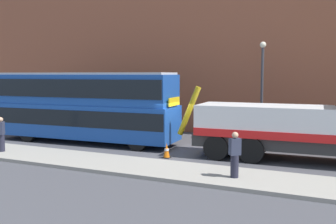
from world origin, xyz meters
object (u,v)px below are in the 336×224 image
at_px(double_decker_bus, 85,104).
at_px(pedestrian_onlooker, 1,135).
at_px(recovery_tow_truck, 305,123).
at_px(traffic_cone_near_bus, 167,151).
at_px(pedestrian_bystander, 235,155).
at_px(street_lamp, 262,83).

relative_size(double_decker_bus, pedestrian_onlooker, 6.51).
xyz_separation_m(recovery_tow_truck, traffic_cone_near_bus, (-6.01, -1.82, -1.42)).
bearing_deg(pedestrian_bystander, double_decker_bus, 26.18).
relative_size(recovery_tow_truck, pedestrian_bystander, 5.96).
xyz_separation_m(pedestrian_onlooker, street_lamp, (11.06, 8.88, 2.49)).
xyz_separation_m(recovery_tow_truck, pedestrian_onlooker, (-13.80, -4.46, -0.77)).
bearing_deg(street_lamp, double_decker_bus, -154.43).
bearing_deg(double_decker_bus, recovery_tow_truck, -2.36).
distance_m(pedestrian_bystander, street_lamp, 9.14).
height_order(pedestrian_onlooker, traffic_cone_near_bus, pedestrian_onlooker).
height_order(recovery_tow_truck, traffic_cone_near_bus, recovery_tow_truck).
distance_m(pedestrian_onlooker, street_lamp, 14.40).
height_order(traffic_cone_near_bus, street_lamp, street_lamp).
height_order(recovery_tow_truck, double_decker_bus, double_decker_bus).
bearing_deg(recovery_tow_truck, double_decker_bus, 177.64).
xyz_separation_m(pedestrian_onlooker, pedestrian_bystander, (11.72, 0.11, 0.00)).
bearing_deg(recovery_tow_truck, street_lamp, 119.35).
height_order(double_decker_bus, street_lamp, street_lamp).
distance_m(recovery_tow_truck, traffic_cone_near_bus, 6.44).
bearing_deg(pedestrian_bystander, pedestrian_onlooker, 50.29).
xyz_separation_m(recovery_tow_truck, street_lamp, (-2.74, 4.42, 1.71)).
height_order(pedestrian_bystander, street_lamp, street_lamp).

